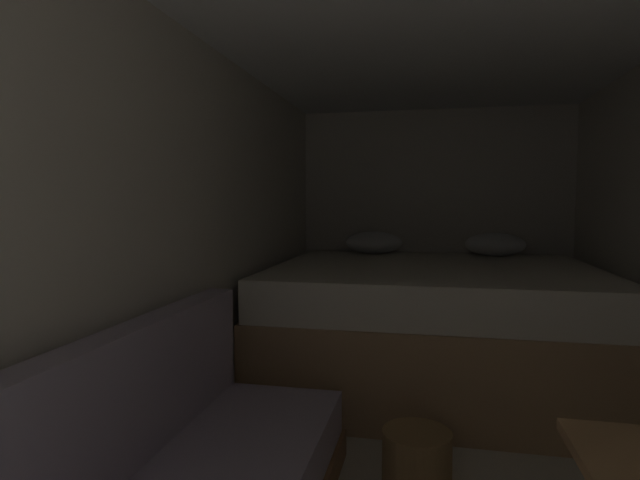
# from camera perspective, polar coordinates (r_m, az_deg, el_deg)

# --- Properties ---
(wall_back) EXTENTS (2.36, 0.05, 2.03)m
(wall_back) POSITION_cam_1_polar(r_m,az_deg,el_deg) (4.56, 12.41, 1.27)
(wall_back) COLOR beige
(wall_back) RESTS_ON ground
(wall_left) EXTENTS (0.05, 4.78, 2.03)m
(wall_left) POSITION_cam_1_polar(r_m,az_deg,el_deg) (2.43, -15.60, -1.26)
(wall_left) COLOR beige
(wall_left) RESTS_ON ground
(bed) EXTENTS (2.14, 1.87, 1.00)m
(bed) POSITION_cam_1_polar(r_m,az_deg,el_deg) (3.65, 12.36, -8.99)
(bed) COLOR tan
(bed) RESTS_ON ground
(wicker_basket) EXTENTS (0.30, 0.30, 0.24)m
(wicker_basket) POSITION_cam_1_polar(r_m,az_deg,el_deg) (2.49, 10.67, -22.63)
(wicker_basket) COLOR olive
(wicker_basket) RESTS_ON ground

